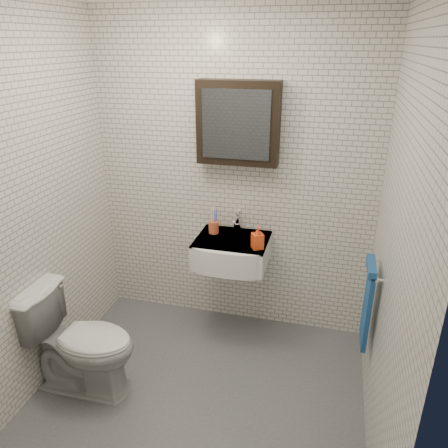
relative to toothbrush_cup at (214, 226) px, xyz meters
name	(u,v)px	position (x,y,z in m)	size (l,w,h in m)	color
ground	(198,396)	(0.12, -0.85, -0.90)	(2.20, 2.00, 0.01)	#4E5256
room_shell	(192,194)	(0.12, -0.85, 0.56)	(2.22, 2.02, 2.51)	silver
washbasin	(231,252)	(0.17, -0.11, -0.15)	(0.55, 0.50, 0.20)	white
faucet	(237,223)	(0.17, 0.08, 0.01)	(0.06, 0.20, 0.15)	silver
mirror_cabinet	(238,123)	(0.17, 0.08, 0.80)	(0.60, 0.15, 0.60)	black
towel_rail	(368,300)	(1.16, -0.50, -0.18)	(0.09, 0.30, 0.58)	silver
toothbrush_cup	(214,226)	(0.00, 0.00, 0.00)	(0.09, 0.09, 0.22)	#C15030
soap_bottle	(258,238)	(0.38, -0.19, 0.03)	(0.08, 0.08, 0.17)	#EE5A19
toilet	(80,341)	(-0.67, -0.95, -0.52)	(0.43, 0.75, 0.77)	silver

